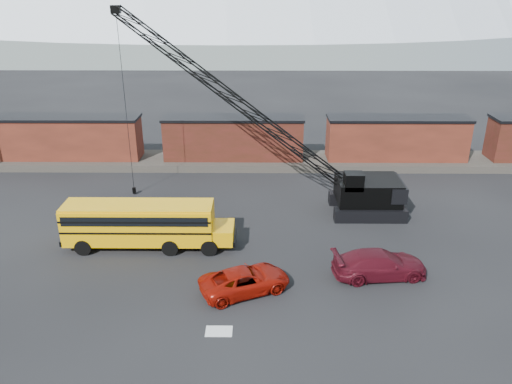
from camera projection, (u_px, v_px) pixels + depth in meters
ground at (216, 288)px, 29.72m from camera, size 160.00×160.00×0.00m
gravel_berm at (234, 161)px, 49.87m from camera, size 120.00×5.00×0.70m
boxcar_west_near at (71, 137)px, 49.06m from camera, size 13.70×3.10×4.17m
boxcar_mid at (233, 138)px, 48.93m from camera, size 13.70×3.10×4.17m
boxcar_east_near at (397, 138)px, 48.81m from camera, size 13.70×3.10×4.17m
snow_patch at (219, 331)px, 26.03m from camera, size 1.40×0.90×0.02m
school_bus at (144, 223)px, 33.72m from camera, size 11.65×2.65×3.19m
red_pickup at (245, 280)px, 29.16m from camera, size 5.86×4.41×1.48m
maroon_suv at (380, 264)px, 30.65m from camera, size 6.06×3.06×1.69m
crawler_crane at (237, 101)px, 38.05m from camera, size 22.48×6.05×15.48m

